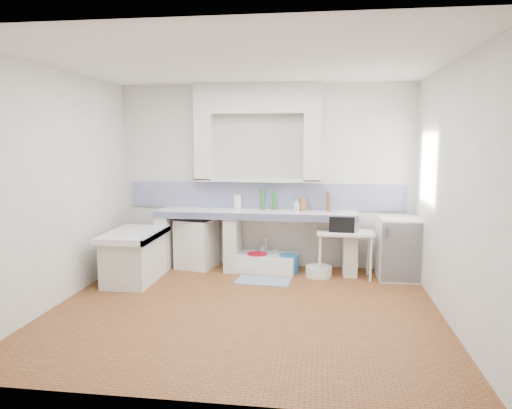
# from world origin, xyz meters

# --- Properties ---
(floor) EXTENTS (4.50, 4.50, 0.00)m
(floor) POSITION_xyz_m (0.00, 0.00, 0.00)
(floor) COLOR brown
(floor) RESTS_ON ground
(ceiling) EXTENTS (4.50, 4.50, 0.00)m
(ceiling) POSITION_xyz_m (0.00, 0.00, 2.80)
(ceiling) COLOR silver
(ceiling) RESTS_ON ground
(wall_back) EXTENTS (4.50, 0.00, 4.50)m
(wall_back) POSITION_xyz_m (0.00, 2.00, 1.40)
(wall_back) COLOR silver
(wall_back) RESTS_ON ground
(wall_front) EXTENTS (4.50, 0.00, 4.50)m
(wall_front) POSITION_xyz_m (0.00, -2.00, 1.40)
(wall_front) COLOR silver
(wall_front) RESTS_ON ground
(wall_left) EXTENTS (0.00, 4.50, 4.50)m
(wall_left) POSITION_xyz_m (-2.25, 0.00, 1.40)
(wall_left) COLOR silver
(wall_left) RESTS_ON ground
(wall_right) EXTENTS (0.00, 4.50, 4.50)m
(wall_right) POSITION_xyz_m (2.25, 0.00, 1.40)
(wall_right) COLOR silver
(wall_right) RESTS_ON ground
(alcove_mass) EXTENTS (1.90, 0.25, 0.45)m
(alcove_mass) POSITION_xyz_m (-0.10, 1.88, 2.58)
(alcove_mass) COLOR silver
(alcove_mass) RESTS_ON ground
(window_frame) EXTENTS (0.35, 0.86, 1.06)m
(window_frame) POSITION_xyz_m (2.42, 1.20, 1.60)
(window_frame) COLOR #351F11
(window_frame) RESTS_ON ground
(lace_valance) EXTENTS (0.01, 0.84, 0.24)m
(lace_valance) POSITION_xyz_m (2.28, 1.20, 1.98)
(lace_valance) COLOR white
(lace_valance) RESTS_ON ground
(counter_slab) EXTENTS (3.00, 0.60, 0.08)m
(counter_slab) POSITION_xyz_m (-0.10, 1.70, 0.86)
(counter_slab) COLOR white
(counter_slab) RESTS_ON ground
(counter_lip) EXTENTS (3.00, 0.04, 0.10)m
(counter_lip) POSITION_xyz_m (-0.10, 1.42, 0.86)
(counter_lip) COLOR navy
(counter_lip) RESTS_ON ground
(counter_pier_left) EXTENTS (0.20, 0.55, 0.82)m
(counter_pier_left) POSITION_xyz_m (-1.50, 1.70, 0.41)
(counter_pier_left) COLOR silver
(counter_pier_left) RESTS_ON ground
(counter_pier_mid) EXTENTS (0.20, 0.55, 0.82)m
(counter_pier_mid) POSITION_xyz_m (-0.45, 1.70, 0.41)
(counter_pier_mid) COLOR silver
(counter_pier_mid) RESTS_ON ground
(counter_pier_right) EXTENTS (0.20, 0.55, 0.82)m
(counter_pier_right) POSITION_xyz_m (1.30, 1.70, 0.41)
(counter_pier_right) COLOR silver
(counter_pier_right) RESTS_ON ground
(peninsula_top) EXTENTS (0.70, 1.10, 0.08)m
(peninsula_top) POSITION_xyz_m (-1.70, 0.90, 0.66)
(peninsula_top) COLOR white
(peninsula_top) RESTS_ON ground
(peninsula_base) EXTENTS (0.60, 1.00, 0.62)m
(peninsula_base) POSITION_xyz_m (-1.70, 0.90, 0.31)
(peninsula_base) COLOR silver
(peninsula_base) RESTS_ON ground
(peninsula_lip) EXTENTS (0.04, 1.10, 0.10)m
(peninsula_lip) POSITION_xyz_m (-1.37, 0.90, 0.66)
(peninsula_lip) COLOR navy
(peninsula_lip) RESTS_ON ground
(backsplash) EXTENTS (4.27, 0.03, 0.40)m
(backsplash) POSITION_xyz_m (0.00, 1.99, 1.10)
(backsplash) COLOR navy
(backsplash) RESTS_ON ground
(stove) EXTENTS (0.64, 0.62, 0.75)m
(stove) POSITION_xyz_m (-1.02, 1.72, 0.38)
(stove) COLOR white
(stove) RESTS_ON ground
(sink) EXTENTS (1.00, 0.62, 0.23)m
(sink) POSITION_xyz_m (0.04, 1.66, 0.11)
(sink) COLOR white
(sink) RESTS_ON ground
(side_table) EXTENTS (0.81, 0.46, 0.04)m
(side_table) POSITION_xyz_m (1.21, 1.48, 0.33)
(side_table) COLOR white
(side_table) RESTS_ON ground
(fridge) EXTENTS (0.58, 0.58, 0.88)m
(fridge) POSITION_xyz_m (1.97, 1.52, 0.44)
(fridge) COLOR white
(fridge) RESTS_ON ground
(bucket_red) EXTENTS (0.37, 0.37, 0.27)m
(bucket_red) POSITION_xyz_m (-0.07, 1.62, 0.14)
(bucket_red) COLOR red
(bucket_red) RESTS_ON ground
(bucket_orange) EXTENTS (0.25, 0.25, 0.23)m
(bucket_orange) POSITION_xyz_m (0.21, 1.62, 0.12)
(bucket_orange) COLOR #D1450B
(bucket_orange) RESTS_ON ground
(bucket_blue) EXTENTS (0.38, 0.38, 0.27)m
(bucket_blue) POSITION_xyz_m (0.41, 1.60, 0.14)
(bucket_blue) COLOR blue
(bucket_blue) RESTS_ON ground
(basin_white) EXTENTS (0.49, 0.49, 0.15)m
(basin_white) POSITION_xyz_m (0.85, 1.47, 0.07)
(basin_white) COLOR white
(basin_white) RESTS_ON ground
(water_bottle_a) EXTENTS (0.10, 0.10, 0.34)m
(water_bottle_a) POSITION_xyz_m (-0.02, 1.85, 0.17)
(water_bottle_a) COLOR silver
(water_bottle_a) RESTS_ON ground
(water_bottle_b) EXTENTS (0.10, 0.10, 0.29)m
(water_bottle_b) POSITION_xyz_m (0.19, 1.85, 0.14)
(water_bottle_b) COLOR silver
(water_bottle_b) RESTS_ON ground
(black_bag) EXTENTS (0.37, 0.23, 0.22)m
(black_bag) POSITION_xyz_m (1.17, 1.47, 0.78)
(black_bag) COLOR black
(black_bag) RESTS_ON side_table
(green_bottle_a) EXTENTS (0.07, 0.07, 0.31)m
(green_bottle_a) POSITION_xyz_m (-0.02, 1.85, 1.06)
(green_bottle_a) COLOR #23692B
(green_bottle_a) RESTS_ON counter_slab
(green_bottle_b) EXTENTS (0.07, 0.07, 0.28)m
(green_bottle_b) POSITION_xyz_m (0.15, 1.85, 1.04)
(green_bottle_b) COLOR #23692B
(green_bottle_b) RESTS_ON counter_slab
(knife_block) EXTENTS (0.12, 0.11, 0.20)m
(knife_block) POSITION_xyz_m (0.60, 1.85, 1.00)
(knife_block) COLOR olive
(knife_block) RESTS_ON counter_slab
(cutting_board) EXTENTS (0.07, 0.21, 0.29)m
(cutting_board) POSITION_xyz_m (0.98, 1.85, 1.04)
(cutting_board) COLOR olive
(cutting_board) RESTS_ON counter_slab
(paper_towel) EXTENTS (0.13, 0.13, 0.22)m
(paper_towel) POSITION_xyz_m (-0.41, 1.85, 1.01)
(paper_towel) COLOR white
(paper_towel) RESTS_ON counter_slab
(soap_bottle) EXTENTS (0.08, 0.09, 0.19)m
(soap_bottle) POSITION_xyz_m (0.51, 1.85, 0.99)
(soap_bottle) COLOR white
(soap_bottle) RESTS_ON counter_slab
(rug) EXTENTS (0.77, 0.48, 0.01)m
(rug) POSITION_xyz_m (0.08, 1.11, 0.01)
(rug) COLOR #3F5A92
(rug) RESTS_ON ground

